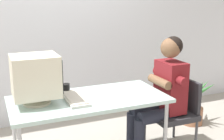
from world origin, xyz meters
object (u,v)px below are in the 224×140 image
Objects in this scene: potted_plant at (193,102)px; desk_mug at (66,88)px; desk at (89,103)px; office_chair at (175,110)px; crt_monitor at (36,76)px; person_seated at (162,91)px; keyboard at (75,98)px.

desk_mug is (-1.80, -0.25, 0.49)m from potted_plant.
office_chair reaches higher than desk.
crt_monitor is 0.34× the size of person_seated.
crt_monitor is 1.35m from person_seated.
desk is 0.57m from crt_monitor.
desk_mug is at bearing 32.21° from crt_monitor.
office_chair reaches higher than potted_plant.
desk_mug reaches higher than keyboard.
potted_plant is (0.80, 0.46, -0.40)m from person_seated.
keyboard is at bearing -164.59° from potted_plant.
desk_mug is (-0.02, 0.24, 0.03)m from keyboard.
desk is at bearing -178.46° from office_chair.
desk is at bearing -4.56° from crt_monitor.
desk_mug is (-1.00, 0.21, 0.09)m from person_seated.
crt_monitor is at bearing 175.44° from desk.
crt_monitor reaches higher than potted_plant.
desk_mug is (0.31, 0.20, -0.21)m from crt_monitor.
office_chair is 0.31m from person_seated.
crt_monitor is 0.56× the size of office_chair.
person_seated is 13.58× the size of desk_mug.
person_seated reaches higher than keyboard.
person_seated is at bearing 180.00° from office_chair.
keyboard reaches higher than desk.
desk_mug reaches higher than desk.
office_chair reaches higher than keyboard.
desk reaches higher than potted_plant.
crt_monitor reaches higher than keyboard.
desk is 0.84m from person_seated.
office_chair is at bearing 1.54° from desk.
desk_mug is (-1.19, 0.21, 0.34)m from office_chair.
keyboard is 0.24m from desk_mug.
keyboard is at bearing -179.20° from desk.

